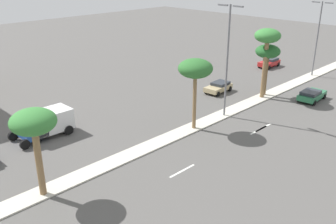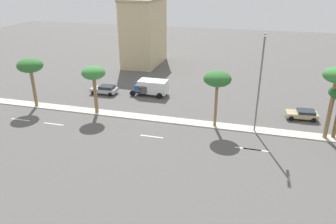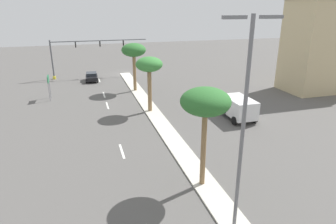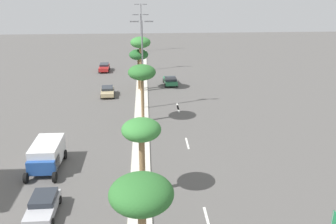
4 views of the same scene
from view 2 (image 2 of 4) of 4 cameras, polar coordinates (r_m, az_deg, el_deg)
name	(u,v)px [view 2 (image 2 of 4)]	position (r m, az deg, el deg)	size (l,w,h in m)	color
ground_plane	(173,121)	(42.00, 0.88, -1.56)	(160.00, 160.00, 0.00)	#565451
median_curb	(246,129)	(40.89, 13.57, -2.87)	(1.80, 83.43, 0.12)	beige
lane_stripe_trailing	(21,120)	(46.47, -24.45, -1.24)	(0.20, 2.80, 0.01)	silver
lane_stripe_rear	(54,124)	(43.60, -19.42, -1.99)	(0.20, 2.80, 0.01)	silver
lane_stripe_center	(152,136)	(38.07, -2.88, -4.31)	(0.20, 2.80, 0.01)	silver
lane_stripe_mid	(256,150)	(36.53, 15.23, -6.43)	(0.20, 2.80, 0.01)	silver
lane_stripe_inboard	(248,149)	(36.51, 13.85, -6.29)	(0.20, 2.80, 0.01)	silver
commercial_building	(144,32)	(68.41, -4.24, 13.80)	(11.92, 6.66, 13.19)	#C6B284
palm_tree_far	(30,66)	(48.60, -23.04, 7.37)	(3.48, 3.48, 6.85)	olive
palm_tree_mid	(94,74)	(43.63, -12.94, 6.47)	(3.09, 3.09, 6.40)	olive
palm_tree_left	(217,80)	(38.74, 8.67, 5.62)	(3.28, 3.28, 6.96)	olive
street_lamp_outboard	(260,77)	(38.26, 15.89, 5.85)	(2.90, 0.24, 11.51)	slate
sedan_tan_right	(303,114)	(45.80, 22.54, -0.33)	(2.25, 4.05, 1.25)	tan
sedan_silver_center	(105,89)	(52.35, -11.04, 3.93)	(2.12, 4.14, 1.37)	#B2B2B7
box_truck	(151,87)	(50.77, -3.06, 4.42)	(2.72, 5.59, 2.40)	#234C99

